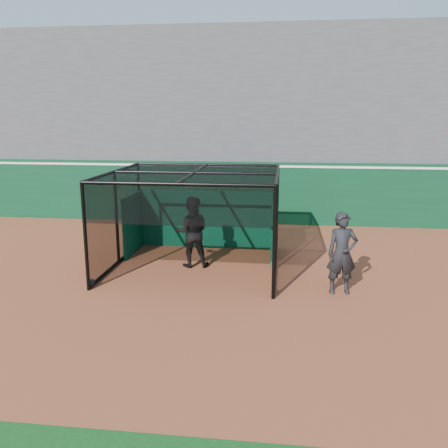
# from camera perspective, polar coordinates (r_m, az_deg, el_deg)

# --- Properties ---
(ground) EXTENTS (120.00, 120.00, 0.00)m
(ground) POSITION_cam_1_polar(r_m,az_deg,el_deg) (11.55, -2.46, -8.97)
(ground) COLOR #984B2C
(ground) RESTS_ON ground
(outfield_wall) EXTENTS (50.00, 0.50, 2.50)m
(outfield_wall) POSITION_cam_1_polar(r_m,az_deg,el_deg) (19.39, 1.64, 3.95)
(outfield_wall) COLOR #0A391E
(outfield_wall) RESTS_ON ground
(grandstand) EXTENTS (50.00, 7.85, 8.95)m
(grandstand) POSITION_cam_1_polar(r_m,az_deg,el_deg) (22.91, 2.61, 13.32)
(grandstand) COLOR #4C4C4F
(grandstand) RESTS_ON ground
(batting_cage) EXTENTS (4.73, 4.60, 2.74)m
(batting_cage) POSITION_cam_1_polar(r_m,az_deg,el_deg) (13.60, -3.53, 0.42)
(batting_cage) COLOR black
(batting_cage) RESTS_ON ground
(batter) EXTENTS (1.12, 0.94, 2.05)m
(batter) POSITION_cam_1_polar(r_m,az_deg,el_deg) (13.70, -3.89, -0.96)
(batter) COLOR black
(batter) RESTS_ON ground
(on_deck_player) EXTENTS (0.81, 0.60, 2.04)m
(on_deck_player) POSITION_cam_1_polar(r_m,az_deg,el_deg) (11.93, 14.01, -3.47)
(on_deck_player) COLOR black
(on_deck_player) RESTS_ON ground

